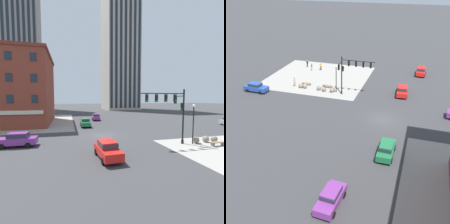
# 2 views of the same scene
# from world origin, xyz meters

# --- Properties ---
(ground_plane) EXTENTS (320.00, 320.00, 0.00)m
(ground_plane) POSITION_xyz_m (0.00, 0.00, 0.00)
(ground_plane) COLOR #38383A
(sidewalk_corner_slab) EXTENTS (20.00, 19.00, 0.02)m
(sidewalk_corner_slab) POSITION_xyz_m (16.00, -14.50, 0.00)
(sidewalk_corner_slab) COLOR gray
(sidewalk_corner_slab) RESTS_ON ground
(traffic_signal_main) EXTENTS (5.97, 2.09, 6.88)m
(traffic_signal_main) POSITION_xyz_m (7.40, -7.26, 4.75)
(traffic_signal_main) COLOR black
(traffic_signal_main) RESTS_ON ground
(bollard_sphere_curb_a) EXTENTS (0.83, 0.83, 0.83)m
(bollard_sphere_curb_a) POSITION_xyz_m (10.71, -7.61, 0.41)
(bollard_sphere_curb_a) COLOR gray
(bollard_sphere_curb_a) RESTS_ON ground
(bollard_sphere_curb_b) EXTENTS (0.83, 0.83, 0.83)m
(bollard_sphere_curb_b) POSITION_xyz_m (12.27, -7.57, 0.41)
(bollard_sphere_curb_b) COLOR gray
(bollard_sphere_curb_b) RESTS_ON ground
(bollard_sphere_curb_c) EXTENTS (0.83, 0.83, 0.83)m
(bollard_sphere_curb_c) POSITION_xyz_m (13.37, -7.82, 0.41)
(bollard_sphere_curb_c) COLOR gray
(bollard_sphere_curb_c) RESTS_ON ground
(bollard_sphere_curb_d) EXTENTS (0.83, 0.83, 0.83)m
(bollard_sphere_curb_d) POSITION_xyz_m (16.23, -7.88, 0.41)
(bollard_sphere_curb_d) COLOR gray
(bollard_sphere_curb_d) RESTS_ON ground
(bollard_sphere_curb_e) EXTENTS (0.83, 0.83, 0.83)m
(bollard_sphere_curb_e) POSITION_xyz_m (17.07, -7.83, 0.41)
(bollard_sphere_curb_e) COLOR gray
(bollard_sphere_curb_e) RESTS_ON ground
(bench_near_signal) EXTENTS (1.83, 0.60, 0.49)m
(bench_near_signal) POSITION_xyz_m (12.32, -9.41, 0.33)
(bench_near_signal) COLOR #8E6B4C
(bench_near_signal) RESTS_ON ground
(bench_mid_block) EXTENTS (1.84, 0.64, 0.49)m
(bench_mid_block) POSITION_xyz_m (16.55, -9.37, 0.33)
(bench_mid_block) COLOR #8E6B4C
(bench_mid_block) RESTS_ON ground
(pedestrian_near_bench) EXTENTS (0.50, 0.33, 1.65)m
(pedestrian_near_bench) POSITION_xyz_m (20.89, -19.86, 0.94)
(pedestrian_near_bench) COLOR #333333
(pedestrian_near_bench) RESTS_ON ground
(pedestrian_at_curb) EXTENTS (0.25, 0.54, 1.71)m
(pedestrian_at_curb) POSITION_xyz_m (18.93, -17.80, 0.98)
(pedestrian_at_curb) COLOR gray
(pedestrian_at_curb) RESTS_ON ground
(pedestrian_walking_east) EXTENTS (0.44, 0.39, 1.76)m
(pedestrian_walking_east) POSITION_xyz_m (17.19, -18.84, 1.02)
(pedestrian_walking_east) COLOR #232847
(pedestrian_walking_east) RESTS_ON ground
(pedestrian_with_bag) EXTENTS (0.33, 0.50, 1.69)m
(pedestrian_with_bag) POSITION_xyz_m (18.45, -8.15, 0.97)
(pedestrian_with_bag) COLOR gray
(pedestrian_with_bag) RESTS_ON ground
(street_lamp_corner_near) EXTENTS (0.36, 0.36, 5.03)m
(street_lamp_corner_near) POSITION_xyz_m (10.00, -7.86, 3.18)
(street_lamp_corner_near) COLOR black
(street_lamp_corner_near) RESTS_ON ground
(car_main_northbound_near) EXTENTS (2.00, 4.45, 1.68)m
(car_main_northbound_near) POSITION_xyz_m (-4.21, -22.33, 0.92)
(car_main_northbound_near) COLOR red
(car_main_northbound_near) RESTS_ON ground
(car_main_northbound_far) EXTENTS (4.49, 2.07, 1.68)m
(car_main_northbound_far) POSITION_xyz_m (24.05, -3.63, 0.92)
(car_main_northbound_far) COLOR #23479E
(car_main_northbound_far) RESTS_ON ground
(car_main_southbound_far) EXTENTS (2.09, 4.50, 1.68)m
(car_main_southbound_far) POSITION_xyz_m (-1.60, -10.20, 0.92)
(car_main_southbound_far) COLOR red
(car_main_southbound_far) RESTS_ON ground
(car_cross_westbound) EXTENTS (1.91, 4.41, 1.68)m
(car_cross_westbound) POSITION_xyz_m (-1.80, 8.83, 0.92)
(car_cross_westbound) COLOR #1E6B3D
(car_cross_westbound) RESTS_ON ground
(car_parked_curb) EXTENTS (2.11, 4.51, 1.68)m
(car_parked_curb) POSITION_xyz_m (1.91, 18.39, 0.92)
(car_parked_curb) COLOR #7A3389
(car_parked_curb) RESTS_ON ground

